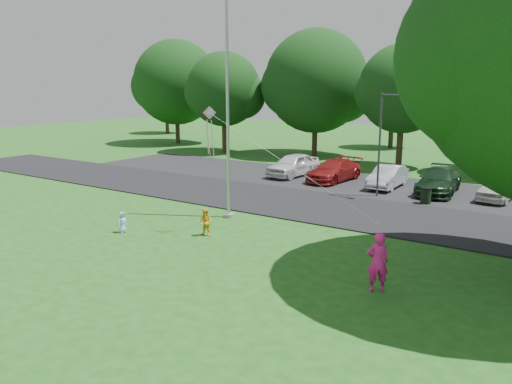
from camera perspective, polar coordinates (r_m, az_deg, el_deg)
The scene contains 13 objects.
ground at distance 16.87m, azimuth -3.79°, elevation -8.25°, with size 120.00×120.00×0.00m, color #1B5817.
park_road at distance 24.29m, azimuth 9.25°, elevation -1.93°, with size 60.00×6.00×0.06m, color black.
parking_strip at distance 30.20m, azimuth 14.41°, elevation 0.60°, with size 42.00×7.00×0.06m, color black.
flagpole at distance 21.98m, azimuth -3.24°, elevation 7.67°, with size 0.50×0.50×10.00m.
street_lamp at distance 26.82m, azimuth 14.39°, elevation 6.30°, with size 1.54×0.43×5.52m.
trash_can at distance 26.29m, azimuth 18.84°, elevation -0.45°, with size 0.55×0.55×0.87m.
tree_row at distance 37.61m, azimuth 21.77°, elevation 11.05°, with size 64.35×11.94×10.88m.
horizon_trees at distance 46.74m, azimuth 27.21°, elevation 8.90°, with size 77.46×7.20×7.02m.
parked_cars at distance 30.07m, azimuth 13.63°, elevation 1.96°, with size 14.21×4.88×1.47m.
woman at distance 14.87m, azimuth 13.73°, elevation -7.79°, with size 0.65×0.42×1.77m, color #EB1F87.
child_yellow at distance 19.82m, azimuth -5.76°, elevation -3.48°, with size 0.54×0.42×1.11m, color yellow.
child_blue at distance 20.91m, azimuth -15.03°, elevation -3.35°, with size 0.42×0.28×0.87m, color #A6C7FF.
kite at distance 19.27m, azimuth -4.75°, elevation 7.34°, with size 7.86×2.12×3.07m.
Camera 1 is at (9.69, -12.50, 5.87)m, focal length 35.00 mm.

